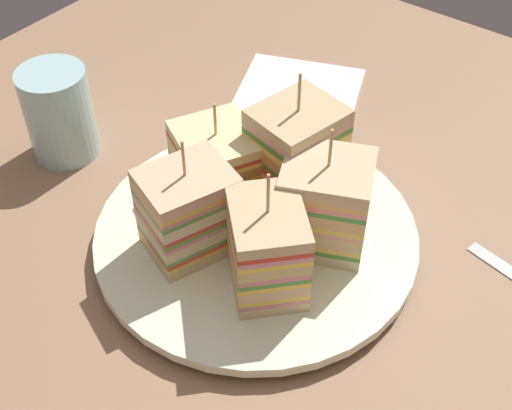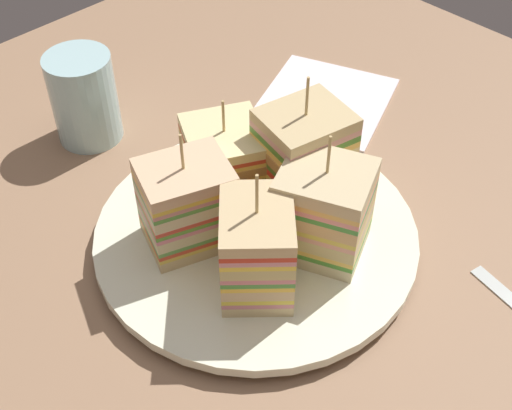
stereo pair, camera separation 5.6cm
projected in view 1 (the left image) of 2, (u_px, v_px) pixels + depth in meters
ground_plane at (256, 251)px, 60.51cm from camera, size 90.32×92.37×1.80cm
plate at (256, 236)px, 59.14cm from camera, size 27.65×27.65×1.74cm
sandwich_wedge_0 at (218, 165)px, 59.47cm from camera, size 9.27×9.05×9.88cm
sandwich_wedge_1 at (189, 211)px, 54.76cm from camera, size 7.74×8.58×11.10cm
sandwich_wedge_2 at (267, 248)px, 52.01cm from camera, size 8.83×8.76×11.38cm
sandwich_wedge_3 at (324, 204)px, 55.18cm from camera, size 8.98×8.58×11.58cm
sandwich_wedge_4 at (296, 155)px, 58.59cm from camera, size 7.36×8.17×12.82cm
chip_pile at (243, 220)px, 57.50cm from camera, size 5.94×7.26×3.08cm
napkin at (297, 94)px, 75.35cm from camera, size 17.22×17.60×0.50cm
drinking_glass at (60, 119)px, 66.18cm from camera, size 6.50×6.50×9.20cm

